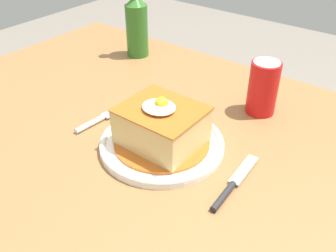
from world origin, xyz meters
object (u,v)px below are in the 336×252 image
(soda_can, at_px, (263,88))
(beer_bottle_green, at_px, (137,22))
(knife, at_px, (230,188))
(fork, at_px, (97,120))
(main_plate, at_px, (162,143))

(soda_can, height_order, beer_bottle_green, beer_bottle_green)
(knife, distance_m, beer_bottle_green, 0.62)
(fork, relative_size, beer_bottle_green, 0.53)
(main_plate, relative_size, knife, 1.50)
(main_plate, distance_m, knife, 0.17)
(fork, relative_size, knife, 0.86)
(main_plate, xyz_separation_m, soda_can, (0.09, 0.24, 0.05))
(main_plate, height_order, knife, main_plate)
(knife, bearing_deg, soda_can, 105.70)
(fork, bearing_deg, knife, -1.46)
(fork, distance_m, beer_bottle_green, 0.39)
(knife, bearing_deg, fork, 178.54)
(main_plate, height_order, beer_bottle_green, beer_bottle_green)
(fork, bearing_deg, main_plate, 5.93)
(main_plate, bearing_deg, soda_can, 68.70)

